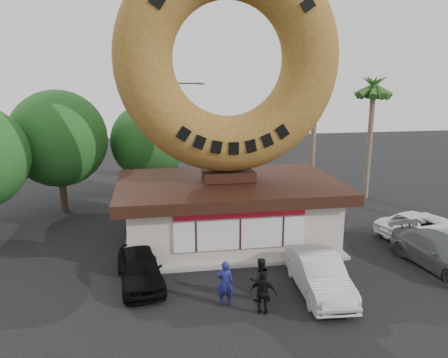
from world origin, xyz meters
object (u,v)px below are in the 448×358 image
street_lamp (179,132)px  person_center (260,279)px  giant_donut (229,59)px  car_grey (439,252)px  donut_shop (228,209)px  person_right (263,293)px  person_left (225,283)px  car_silver (319,274)px  car_white (419,224)px  car_black (140,268)px

street_lamp → person_center: (2.01, -16.21, -3.61)m
giant_donut → street_lamp: 11.23m
person_center → car_grey: person_center is taller
donut_shop → person_right: donut_shop is taller
donut_shop → car_grey: size_ratio=2.22×
giant_donut → person_left: bearing=-101.1°
car_silver → car_white: bearing=36.2°
street_lamp → car_black: 14.83m
donut_shop → car_silver: (2.64, -5.96, -0.98)m
street_lamp → car_black: street_lamp is taller
donut_shop → giant_donut: (0.00, 0.02, 7.48)m
donut_shop → street_lamp: bearing=100.5°
donut_shop → giant_donut: giant_donut is taller
street_lamp → car_silver: 17.01m
car_silver → car_grey: size_ratio=0.94×
giant_donut → street_lamp: size_ratio=1.36×
person_center → person_right: size_ratio=1.03×
donut_shop → car_white: donut_shop is taller
car_black → person_right: bearing=-42.1°
car_grey → car_white: car_grey is taller
street_lamp → giant_donut: bearing=-79.5°
person_left → car_silver: (3.88, 0.30, -0.09)m
person_center → giant_donut: bearing=-96.9°
car_black → car_grey: size_ratio=0.84×
person_right → giant_donut: bearing=-67.1°
person_center → car_black: 5.07m
person_right → car_grey: person_right is taller
donut_shop → person_left: size_ratio=6.38×
person_right → car_white: bearing=-126.1°
giant_donut → street_lamp: bearing=100.5°
donut_shop → car_grey: donut_shop is taller
car_silver → car_grey: (6.25, 1.32, -0.05)m
person_right → car_black: size_ratio=0.40×
car_grey → giant_donut: bearing=143.7°
person_center → person_right: 0.98m
donut_shop → car_black: bearing=-137.5°
giant_donut → car_silver: 10.69m
car_white → car_grey: bearing=145.0°
person_left → car_black: bearing=-25.7°
street_lamp → car_black: size_ratio=1.88×
person_center → car_black: (-4.62, 2.10, -0.15)m
street_lamp → person_center: 16.73m
street_lamp → car_white: (12.12, -10.97, -3.82)m
street_lamp → car_grey: bearing=-53.7°
car_silver → donut_shop: bearing=116.8°
street_lamp → car_silver: size_ratio=1.68×
person_right → car_black: (-4.49, 3.07, -0.12)m
donut_shop → car_white: (10.26, -0.95, -1.10)m
car_white → person_center: bearing=102.7°
car_black → street_lamp: bearing=71.8°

